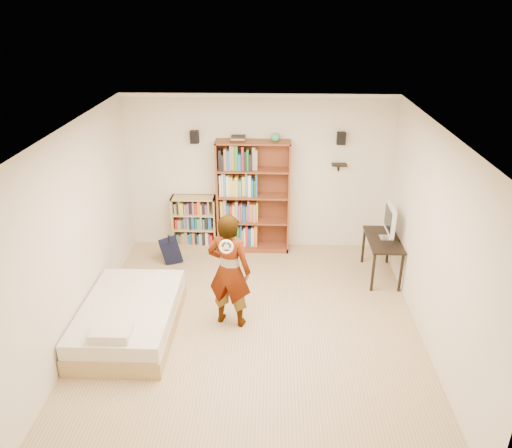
{
  "coord_description": "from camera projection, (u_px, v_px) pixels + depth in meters",
  "views": [
    {
      "loc": [
        0.25,
        -5.6,
        4.1
      ],
      "look_at": [
        0.03,
        0.6,
        1.27
      ],
      "focal_mm": 35.0,
      "sensor_mm": 36.0,
      "label": 1
    }
  ],
  "objects": [
    {
      "name": "navy_bag",
      "position": [
        171.0,
        250.0,
        8.35
      ],
      "size": [
        0.39,
        0.32,
        0.46
      ],
      "primitive_type": null,
      "rotation": [
        0.0,
        0.0,
        0.33
      ],
      "color": "black",
      "rests_on": "ground"
    },
    {
      "name": "daybed",
      "position": [
        129.0,
        314.0,
        6.59
      ],
      "size": [
        1.2,
        1.85,
        0.55
      ],
      "primitive_type": null,
      "color": "silver",
      "rests_on": "ground"
    },
    {
      "name": "computer_desk",
      "position": [
        381.0,
        257.0,
        7.9
      ],
      "size": [
        0.49,
        0.98,
        0.66
      ],
      "primitive_type": null,
      "color": "black",
      "rests_on": "ground"
    },
    {
      "name": "speaker_left",
      "position": [
        195.0,
        137.0,
        8.18
      ],
      "size": [
        0.14,
        0.12,
        0.2
      ],
      "primitive_type": "cube",
      "color": "black",
      "rests_on": "room_shell"
    },
    {
      "name": "speaker_right",
      "position": [
        341.0,
        138.0,
        8.11
      ],
      "size": [
        0.14,
        0.12,
        0.2
      ],
      "primitive_type": "cube",
      "color": "black",
      "rests_on": "room_shell"
    },
    {
      "name": "tall_bookshelf",
      "position": [
        253.0,
        197.0,
        8.5
      ],
      "size": [
        1.24,
        0.36,
        1.96
      ],
      "primitive_type": null,
      "color": "brown",
      "rests_on": "ground"
    },
    {
      "name": "wii_wheel",
      "position": [
        226.0,
        247.0,
        6.08
      ],
      "size": [
        0.18,
        0.07,
        0.18
      ],
      "primitive_type": "torus",
      "rotation": [
        1.36,
        0.0,
        0.0
      ],
      "color": "silver",
      "rests_on": "person"
    },
    {
      "name": "crown_molding",
      "position": [
        252.0,
        134.0,
        5.69
      ],
      "size": [
        4.5,
        5.0,
        0.06
      ],
      "color": "white",
      "rests_on": "room_shell"
    },
    {
      "name": "wall_shelf",
      "position": [
        339.0,
        165.0,
        8.3
      ],
      "size": [
        0.25,
        0.16,
        0.02
      ],
      "primitive_type": "cube",
      "color": "black",
      "rests_on": "room_shell"
    },
    {
      "name": "low_bookshelf",
      "position": [
        194.0,
        222.0,
        8.78
      ],
      "size": [
        0.76,
        0.29,
        0.95
      ],
      "primitive_type": null,
      "color": "tan",
      "rests_on": "ground"
    },
    {
      "name": "imac",
      "position": [
        388.0,
        222.0,
        7.67
      ],
      "size": [
        0.19,
        0.56,
        0.55
      ],
      "primitive_type": null,
      "rotation": [
        0.0,
        0.0,
        -0.15
      ],
      "color": "silver",
      "rests_on": "computer_desk"
    },
    {
      "name": "person",
      "position": [
        229.0,
        271.0,
        6.56
      ],
      "size": [
        0.67,
        0.53,
        1.62
      ],
      "primitive_type": "imported",
      "rotation": [
        0.0,
        0.0,
        2.87
      ],
      "color": "black",
      "rests_on": "ground"
    },
    {
      "name": "ground",
      "position": [
        253.0,
        327.0,
        6.8
      ],
      "size": [
        4.5,
        5.0,
        0.01
      ],
      "primitive_type": "cube",
      "color": "tan",
      "rests_on": "ground"
    },
    {
      "name": "room_shell",
      "position": [
        252.0,
        207.0,
        6.07
      ],
      "size": [
        4.52,
        5.02,
        2.71
      ],
      "color": "silver",
      "rests_on": "ground"
    }
  ]
}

